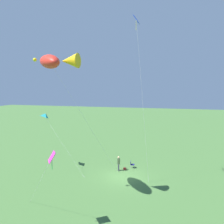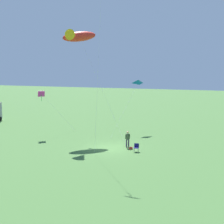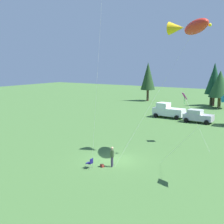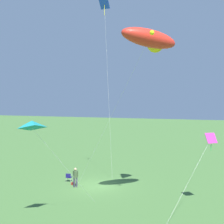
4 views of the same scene
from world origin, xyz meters
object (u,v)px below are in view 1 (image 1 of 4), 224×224
(kite_large_fish, at_px, (54,61))
(kite_diamond_blue, at_px, (137,27))
(backpack_on_grass, at_px, (125,169))
(kite_delta_teal, at_px, (46,115))
(folding_chair, at_px, (132,164))
(kite_diamond_rainbow, at_px, (51,159))
(person_kite_flyer, at_px, (119,162))

(kite_large_fish, relative_size, kite_diamond_blue, 0.76)
(backpack_on_grass, distance_m, kite_large_fish, 14.96)
(kite_delta_teal, bearing_deg, folding_chair, -167.04)
(kite_diamond_rainbow, bearing_deg, kite_large_fish, -66.29)
(person_kite_flyer, bearing_deg, kite_large_fish, -132.27)
(kite_large_fish, bearing_deg, kite_delta_teal, -52.26)
(person_kite_flyer, distance_m, folding_chair, 1.94)
(folding_chair, height_order, backpack_on_grass, folding_chair)
(folding_chair, height_order, kite_large_fish, kite_large_fish)
(kite_large_fish, bearing_deg, kite_diamond_rainbow, 113.71)
(kite_delta_teal, xyz_separation_m, kite_diamond_blue, (-11.03, 0.98, 9.31))
(kite_large_fish, bearing_deg, person_kite_flyer, -118.12)
(kite_diamond_blue, bearing_deg, kite_large_fish, 40.72)
(kite_diamond_rainbow, bearing_deg, folding_chair, -105.49)
(backpack_on_grass, height_order, kite_diamond_blue, kite_diamond_blue)
(kite_large_fish, distance_m, kite_delta_teal, 9.70)
(kite_diamond_rainbow, height_order, kite_diamond_blue, kite_diamond_blue)
(kite_diamond_blue, bearing_deg, kite_delta_teal, -5.07)
(kite_delta_teal, relative_size, kite_diamond_blue, 0.40)
(person_kite_flyer, bearing_deg, kite_delta_teal, 172.65)
(kite_delta_teal, distance_m, kite_diamond_blue, 14.47)
(kite_large_fish, bearing_deg, backpack_on_grass, -120.17)
(folding_chair, bearing_deg, kite_diamond_rainbow, -110.68)
(backpack_on_grass, relative_size, kite_diamond_rainbow, 0.06)
(person_kite_flyer, distance_m, backpack_on_grass, 1.24)
(person_kite_flyer, relative_size, kite_large_fish, 0.14)
(folding_chair, relative_size, kite_diamond_rainbow, 0.15)
(backpack_on_grass, distance_m, kite_diamond_blue, 15.93)
(backpack_on_grass, relative_size, kite_delta_teal, 0.05)
(backpack_on_grass, distance_m, kite_diamond_rainbow, 13.15)
(folding_chair, xyz_separation_m, kite_delta_teal, (10.14, 2.33, 5.96))
(folding_chair, bearing_deg, person_kite_flyer, -141.65)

